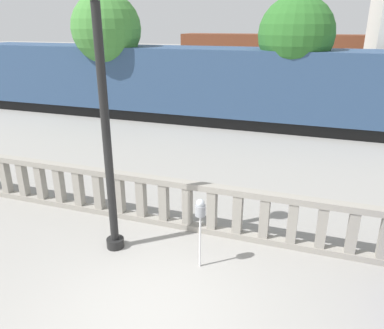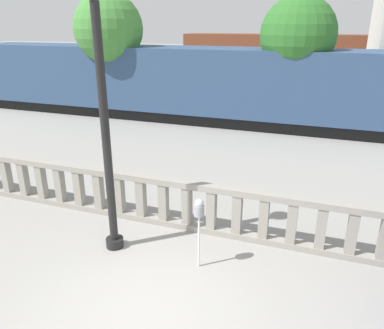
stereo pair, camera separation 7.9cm
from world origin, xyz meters
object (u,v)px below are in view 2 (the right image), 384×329
object	(u,v)px
lamppost	(103,105)
train_far	(316,57)
tree_right	(298,35)
tree_left	(108,29)
parking_meter	(199,212)
train_near	(215,84)

from	to	relation	value
lamppost	train_far	world-z (taller)	lamppost
lamppost	tree_right	bearing A→B (deg)	77.32
tree_right	tree_left	bearing A→B (deg)	-175.87
parking_meter	tree_left	distance (m)	13.65
lamppost	train_near	distance (m)	11.40
train_near	tree_left	world-z (taller)	tree_left
train_near	parking_meter	bearing A→B (deg)	-74.83
train_far	tree_right	world-z (taller)	tree_right
train_far	train_near	bearing A→B (deg)	-103.15
train_far	tree_right	distance (m)	16.77
train_far	tree_left	bearing A→B (deg)	-117.32
train_far	tree_left	distance (m)	19.57
parking_meter	tree_left	world-z (taller)	tree_left
lamppost	tree_left	bearing A→B (deg)	120.69
train_near	tree_left	size ratio (longest dim) A/B	4.41
parking_meter	tree_right	distance (m)	11.52
parking_meter	tree_left	xyz separation A→B (m)	(-8.14, 10.52, 3.06)
train_near	train_far	world-z (taller)	train_far
tree_left	tree_right	world-z (taller)	tree_left
lamppost	parking_meter	size ratio (longest dim) A/B	3.61
lamppost	parking_meter	bearing A→B (deg)	-1.61
parking_meter	tree_right	bearing A→B (deg)	87.09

